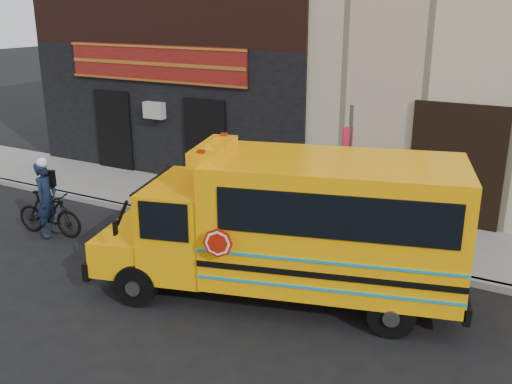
{
  "coord_description": "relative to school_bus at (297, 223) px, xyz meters",
  "views": [
    {
      "loc": [
        6.22,
        -8.45,
        5.31
      ],
      "look_at": [
        0.49,
        1.85,
        1.45
      ],
      "focal_mm": 40.0,
      "sensor_mm": 36.0,
      "label": 1
    }
  ],
  "objects": [
    {
      "name": "bicycle",
      "position": [
        -6.55,
        -0.06,
        -0.96
      ],
      "size": [
        1.87,
        0.77,
        1.09
      ],
      "primitive_type": "imported",
      "rotation": [
        0.0,
        0.0,
        1.72
      ],
      "color": "black",
      "rests_on": "ground"
    },
    {
      "name": "sign_pole",
      "position": [
        0.23,
        1.95,
        0.37
      ],
      "size": [
        0.13,
        0.29,
        3.42
      ],
      "color": "#414842",
      "rests_on": "ground"
    },
    {
      "name": "sidewalk",
      "position": [
        -2.14,
        3.66,
        -1.43
      ],
      "size": [
        40.0,
        3.0,
        0.15
      ],
      "primitive_type": "cube",
      "color": "slate",
      "rests_on": "ground"
    },
    {
      "name": "cyclist",
      "position": [
        -6.48,
        -0.14,
        -0.61
      ],
      "size": [
        0.58,
        0.75,
        1.81
      ],
      "primitive_type": "imported",
      "rotation": [
        0.0,
        0.0,
        1.83
      ],
      "color": "black",
      "rests_on": "ground"
    },
    {
      "name": "school_bus",
      "position": [
        0.0,
        0.0,
        0.0
      ],
      "size": [
        7.22,
        3.93,
        2.92
      ],
      "color": "black",
      "rests_on": "ground"
    },
    {
      "name": "curb",
      "position": [
        -2.14,
        2.16,
        -1.43
      ],
      "size": [
        40.0,
        0.2,
        0.15
      ],
      "primitive_type": "cube",
      "color": "gray",
      "rests_on": "ground"
    },
    {
      "name": "ground",
      "position": [
        -2.14,
        -0.44,
        -1.51
      ],
      "size": [
        120.0,
        120.0,
        0.0
      ],
      "primitive_type": "plane",
      "color": "black",
      "rests_on": "ground"
    }
  ]
}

